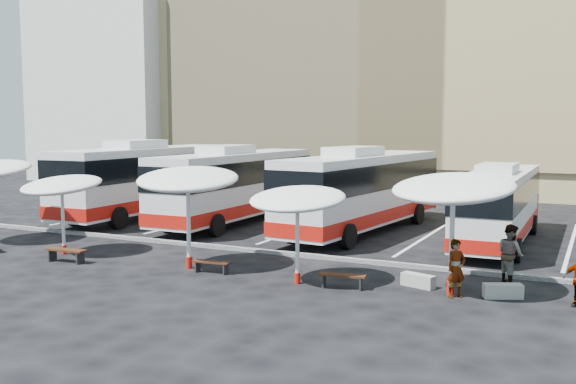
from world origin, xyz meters
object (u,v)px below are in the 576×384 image
at_px(sunshade_1, 62,185).
at_px(sunshade_4, 453,189).
at_px(wood_bench_1, 66,252).
at_px(bus_0, 150,177).
at_px(sunshade_2, 188,180).
at_px(passenger_0, 456,269).
at_px(wood_bench_2, 211,264).
at_px(bus_2, 363,188).
at_px(wood_bench_3, 342,278).
at_px(sunshade_3, 297,199).
at_px(bus_1, 237,183).
at_px(bus_3, 499,202).
at_px(conc_bench_0, 418,281).
at_px(conc_bench_1, 503,291).
at_px(passenger_1, 511,254).

relative_size(sunshade_1, sunshade_4, 0.76).
bearing_deg(wood_bench_1, sunshade_4, 6.99).
height_order(bus_0, wood_bench_1, bus_0).
bearing_deg(sunshade_2, passenger_0, 1.57).
bearing_deg(bus_0, wood_bench_2, -45.60).
bearing_deg(bus_2, passenger_0, -51.40).
bearing_deg(wood_bench_3, sunshade_3, -177.23).
bearing_deg(bus_1, sunshade_4, -37.01).
relative_size(bus_2, wood_bench_3, 8.67).
height_order(bus_3, passenger_0, bus_3).
xyz_separation_m(sunshade_2, passenger_0, (9.27, 0.25, -2.29)).
bearing_deg(bus_0, conc_bench_0, -28.99).
xyz_separation_m(sunshade_3, wood_bench_1, (-9.04, -0.88, -2.34)).
height_order(sunshade_2, conc_bench_1, sunshade_2).
bearing_deg(conc_bench_1, sunshade_4, -167.83).
xyz_separation_m(conc_bench_0, conc_bench_1, (2.57, -0.19, 0.01)).
xyz_separation_m(sunshade_3, sunshade_4, (4.68, 0.80, 0.47)).
relative_size(sunshade_1, sunshade_2, 0.69).
xyz_separation_m(bus_3, conc_bench_1, (1.43, -9.03, -1.56)).
height_order(bus_3, sunshade_3, bus_3).
bearing_deg(conc_bench_1, bus_0, 155.46).
height_order(sunshade_1, wood_bench_3, sunshade_1).
bearing_deg(conc_bench_1, bus_1, 147.36).
xyz_separation_m(conc_bench_1, passenger_0, (-1.26, -0.55, 0.66)).
bearing_deg(sunshade_2, sunshade_3, -4.07).
xyz_separation_m(sunshade_4, conc_bench_1, (1.45, 0.31, -2.98)).
height_order(sunshade_1, wood_bench_1, sunshade_1).
relative_size(bus_0, passenger_0, 7.82).
relative_size(sunshade_3, sunshade_4, 0.76).
bearing_deg(wood_bench_2, conc_bench_1, 6.48).
xyz_separation_m(sunshade_1, sunshade_2, (5.85, 0.12, 0.44)).
height_order(bus_3, sunshade_1, bus_3).
relative_size(bus_1, conc_bench_1, 11.45).
height_order(sunshade_4, passenger_1, sunshade_4).
xyz_separation_m(sunshade_2, sunshade_3, (4.39, -0.31, -0.43)).
distance_m(bus_0, wood_bench_2, 14.97).
bearing_deg(sunshade_2, wood_bench_2, -13.45).
distance_m(wood_bench_2, conc_bench_1, 9.48).
xyz_separation_m(bus_1, sunshade_4, (13.12, -9.64, 1.12)).
bearing_deg(wood_bench_3, sunshade_1, 179.41).
bearing_deg(conc_bench_1, conc_bench_0, 175.75).
height_order(bus_1, sunshade_4, bus_1).
distance_m(bus_2, conc_bench_1, 12.26).
relative_size(wood_bench_1, conc_bench_1, 1.46).
bearing_deg(sunshade_1, sunshade_4, 2.34).
height_order(bus_3, sunshade_2, sunshade_2).
distance_m(sunshade_1, sunshade_3, 10.24).
distance_m(bus_3, sunshade_2, 13.47).
xyz_separation_m(bus_3, sunshade_2, (-9.10, -9.83, 1.38)).
bearing_deg(bus_0, sunshade_3, -38.22).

